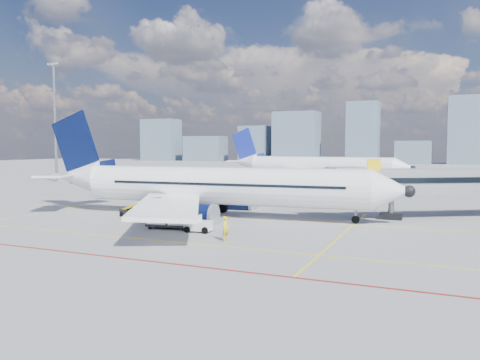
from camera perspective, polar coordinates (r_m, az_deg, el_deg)
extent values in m
plane|color=gray|center=(43.70, -6.70, -5.81)|extent=(420.00, 420.00, 0.00)
cube|color=yellow|center=(50.70, -2.18, -4.42)|extent=(60.00, 0.18, 0.01)
cube|color=yellow|center=(38.71, -11.17, -7.13)|extent=(80.00, 0.15, 0.01)
cube|color=yellow|center=(40.69, 12.25, -6.60)|extent=(0.15, 28.00, 0.01)
cube|color=yellow|center=(61.90, -19.17, -3.11)|extent=(0.15, 30.00, 0.01)
cube|color=maroon|center=(34.04, -16.95, -8.77)|extent=(90.00, 0.25, 0.01)
cube|color=gray|center=(53.57, 23.94, -0.12)|extent=(20.84, 13.93, 2.60)
cube|color=black|center=(53.56, 23.95, 0.10)|extent=(20.52, 13.82, 0.55)
cube|color=gray|center=(48.73, 12.73, -0.25)|extent=(4.49, 4.56, 3.00)
cube|color=black|center=(50.80, 17.93, -4.20)|extent=(2.20, 1.00, 0.70)
cylinder|color=slate|center=(50.63, 17.96, -2.69)|extent=(0.56, 0.56, 2.70)
cube|color=yellow|center=(48.01, 16.00, 1.79)|extent=(1.26, 0.82, 1.20)
cylinder|color=slate|center=(108.89, -21.60, 6.39)|extent=(0.56, 0.56, 25.00)
cube|color=slate|center=(110.22, -21.78, 13.00)|extent=(3.20, 0.40, 0.50)
cube|color=#A7AAAE|center=(110.88, -22.32, 12.93)|extent=(0.60, 0.15, 0.35)
cube|color=#A7AAAE|center=(110.04, -21.87, 13.01)|extent=(0.60, 0.15, 0.35)
cube|color=#A7AAAE|center=(109.21, -21.42, 13.09)|extent=(0.60, 0.15, 0.35)
cube|color=slate|center=(270.38, -9.59, 4.83)|extent=(19.37, 13.28, 23.19)
cube|color=slate|center=(256.15, -4.24, 3.83)|extent=(21.62, 12.00, 13.47)
cube|color=slate|center=(244.01, 1.91, 4.41)|extent=(14.20, 14.36, 18.39)
cube|color=slate|center=(236.94, 6.90, 5.21)|extent=(21.68, 14.01, 25.10)
cube|color=slate|center=(229.95, 14.76, 5.62)|extent=(14.51, 10.50, 28.89)
cube|color=slate|center=(227.59, 20.39, 3.18)|extent=(15.52, 15.31, 10.36)
cube|color=slate|center=(227.80, 26.65, 5.45)|extent=(21.40, 13.22, 29.71)
cylinder|color=white|center=(50.17, -2.12, -0.72)|extent=(31.25, 6.05, 4.04)
cone|color=white|center=(46.67, 18.15, -1.27)|extent=(3.98, 4.27, 4.04)
sphere|color=black|center=(46.67, 19.93, -1.31)|extent=(1.21, 1.21, 1.14)
cone|color=white|center=(59.68, -19.19, 0.36)|extent=(6.87, 4.46, 4.04)
cube|color=black|center=(46.68, 16.51, -0.53)|extent=(1.65, 1.65, 0.47)
cube|color=white|center=(59.49, -0.21, -1.05)|extent=(10.97, 17.89, 0.60)
cube|color=white|center=(42.52, -8.71, -3.12)|extent=(12.72, 17.63, 0.60)
cylinder|color=#071036|center=(56.18, -0.35, -2.67)|extent=(3.87, 2.62, 2.38)
cylinder|color=#071036|center=(45.16, -5.54, -4.33)|extent=(3.87, 2.62, 2.38)
cylinder|color=#A7AAAE|center=(55.54, 1.56, -2.75)|extent=(0.52, 2.46, 2.44)
cylinder|color=#A7AAAE|center=(44.37, -3.23, -4.47)|extent=(0.52, 2.46, 2.44)
cube|color=#071036|center=(59.57, -19.27, 3.79)|extent=(7.10, 0.79, 8.83)
cube|color=#071036|center=(58.10, -17.30, 1.38)|extent=(5.85, 0.69, 2.23)
cube|color=white|center=(62.52, -17.60, 0.88)|extent=(4.77, 6.48, 0.23)
cube|color=white|center=(57.38, -21.59, 0.53)|extent=(5.31, 6.57, 0.23)
cylinder|color=slate|center=(47.15, 13.92, -4.07)|extent=(0.30, 0.30, 1.80)
cylinder|color=black|center=(47.22, 13.91, -4.70)|extent=(0.78, 0.33, 0.76)
cylinder|color=slate|center=(53.29, -2.08, -3.14)|extent=(0.34, 0.34, 1.60)
cylinder|color=black|center=(53.33, -2.08, -3.46)|extent=(1.04, 0.71, 1.00)
cylinder|color=slate|center=(48.37, -4.43, -3.88)|extent=(0.34, 0.34, 1.60)
cylinder|color=black|center=(48.41, -4.43, -4.24)|extent=(1.04, 0.71, 1.00)
cube|color=black|center=(51.82, -0.78, -0.22)|extent=(25.41, 1.76, 0.27)
cube|color=black|center=(48.10, -2.43, -0.55)|extent=(25.41, 1.76, 0.27)
cylinder|color=white|center=(103.68, 9.74, 1.66)|extent=(32.40, 9.70, 4.18)
cone|color=white|center=(97.91, 19.45, 1.36)|extent=(4.53, 4.79, 4.18)
sphere|color=black|center=(97.57, 20.31, 1.33)|extent=(1.37, 1.37, 1.18)
cone|color=white|center=(112.85, 0.61, 2.20)|extent=(7.48, 5.31, 4.18)
cube|color=black|center=(98.23, 18.67, 1.73)|extent=(1.86, 1.86, 0.48)
cube|color=white|center=(113.24, 10.93, 1.26)|extent=(14.52, 17.79, 0.62)
cube|color=white|center=(95.68, 6.54, 0.81)|extent=(9.70, 18.52, 0.62)
cylinder|color=#071036|center=(109.73, 10.76, 0.47)|extent=(4.23, 3.10, 2.47)
cylinder|color=#071036|center=(98.37, 7.99, 0.11)|extent=(4.23, 3.10, 2.47)
cylinder|color=#A7AAAE|center=(108.97, 11.75, 0.44)|extent=(0.81, 2.56, 2.53)
cylinder|color=#A7AAAE|center=(97.53, 9.07, 0.06)|extent=(0.81, 2.56, 2.53)
cube|color=#152596|center=(112.80, 0.62, 4.08)|extent=(7.30, 1.61, 9.14)
cube|color=#152596|center=(111.46, 1.73, 2.76)|extent=(6.01, 1.37, 2.31)
cube|color=white|center=(115.97, 1.35, 2.44)|extent=(5.91, 6.80, 0.24)
cube|color=white|center=(110.21, -0.54, 2.36)|extent=(4.39, 6.54, 0.24)
cylinder|color=black|center=(106.80, 9.79, 0.22)|extent=(1.10, 0.81, 1.00)
cylinder|color=black|center=(101.72, 8.54, 0.05)|extent=(1.10, 0.81, 1.00)
cylinder|color=black|center=(98.98, 17.43, -0.27)|extent=(0.80, 0.41, 0.76)
cube|color=white|center=(41.38, -5.09, -5.55)|extent=(2.43, 1.51, 0.83)
cube|color=white|center=(41.43, -5.63, -4.66)|extent=(1.18, 1.31, 0.63)
cube|color=black|center=(41.40, -5.63, -4.38)|extent=(1.07, 1.25, 0.37)
cylinder|color=black|center=(41.21, -6.46, -5.99)|extent=(0.61, 0.30, 0.58)
cylinder|color=black|center=(42.26, -5.85, -5.74)|extent=(0.61, 0.30, 0.58)
cylinder|color=black|center=(40.60, -4.28, -6.13)|extent=(0.61, 0.30, 0.58)
cylinder|color=black|center=(41.66, -3.72, -5.87)|extent=(0.61, 0.30, 0.58)
cube|color=black|center=(43.38, -8.55, -5.42)|extent=(4.33, 2.49, 0.20)
cube|color=white|center=(43.62, -9.81, -4.06)|extent=(2.02, 1.98, 1.75)
cube|color=white|center=(42.87, -7.30, -4.17)|extent=(2.02, 1.98, 1.75)
cylinder|color=black|center=(43.31, -10.90, -5.70)|extent=(0.38, 0.22, 0.36)
cylinder|color=black|center=(44.74, -10.07, -5.38)|extent=(0.38, 0.22, 0.36)
cylinder|color=black|center=(42.12, -6.94, -5.93)|extent=(0.38, 0.22, 0.36)
cylinder|color=black|center=(43.59, -6.22, -5.59)|extent=(0.38, 0.22, 0.36)
cube|color=black|center=(50.25, -12.54, -4.06)|extent=(4.58, 3.13, 0.72)
cube|color=black|center=(49.41, -12.07, -2.93)|extent=(6.07, 3.39, 1.90)
cube|color=yellow|center=(49.71, -11.51, -2.88)|extent=(5.72, 2.53, 1.98)
cube|color=yellow|center=(49.13, -12.63, -2.97)|extent=(5.72, 2.53, 1.98)
cylinder|color=black|center=(51.33, -14.18, -4.09)|extent=(0.66, 0.47, 0.62)
cylinder|color=black|center=(52.04, -12.79, -3.96)|extent=(0.66, 0.47, 0.62)
cylinder|color=black|center=(48.51, -12.27, -4.53)|extent=(0.66, 0.47, 0.62)
cylinder|color=black|center=(49.26, -10.83, -4.38)|extent=(0.66, 0.47, 0.62)
imported|color=yellow|center=(37.38, -1.77, -5.93)|extent=(0.55, 0.76, 1.97)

